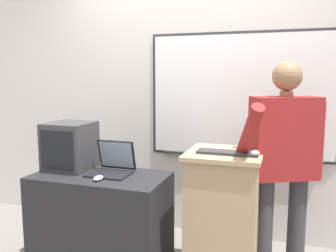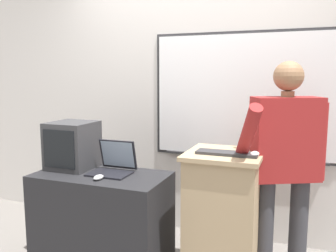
# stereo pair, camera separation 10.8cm
# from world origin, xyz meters

# --- Properties ---
(back_wall) EXTENTS (6.40, 0.17, 2.75)m
(back_wall) POSITION_xyz_m (0.02, 1.38, 1.37)
(back_wall) COLOR silver
(back_wall) RESTS_ON ground_plane
(lectern_podium) EXTENTS (0.52, 0.53, 0.98)m
(lectern_podium) POSITION_xyz_m (0.47, 0.53, 0.49)
(lectern_podium) COLOR tan
(lectern_podium) RESTS_ON ground_plane
(side_desk) EXTENTS (1.01, 0.54, 0.77)m
(side_desk) POSITION_xyz_m (-0.45, 0.40, 0.38)
(side_desk) COLOR black
(side_desk) RESTS_ON ground_plane
(person_presenter) EXTENTS (0.63, 0.69, 1.61)m
(person_presenter) POSITION_xyz_m (0.86, 0.70, 0.93)
(person_presenter) COLOR #333338
(person_presenter) RESTS_ON ground_plane
(laptop) EXTENTS (0.31, 0.28, 0.25)m
(laptop) POSITION_xyz_m (-0.38, 0.48, 0.84)
(laptop) COLOR black
(laptop) RESTS_ON side_desk
(wireless_keyboard) EXTENTS (0.41, 0.13, 0.02)m
(wireless_keyboard) POSITION_xyz_m (0.50, 0.46, 0.99)
(wireless_keyboard) COLOR #2D2D30
(wireless_keyboard) RESTS_ON lectern_podium
(computer_mouse_by_laptop) EXTENTS (0.06, 0.10, 0.03)m
(computer_mouse_by_laptop) POSITION_xyz_m (-0.39, 0.26, 0.78)
(computer_mouse_by_laptop) COLOR #BCBCC1
(computer_mouse_by_laptop) RESTS_ON side_desk
(computer_mouse_by_keyboard) EXTENTS (0.06, 0.10, 0.03)m
(computer_mouse_by_keyboard) POSITION_xyz_m (0.68, 0.48, 1.00)
(computer_mouse_by_keyboard) COLOR silver
(computer_mouse_by_keyboard) RESTS_ON lectern_podium
(crt_monitor) EXTENTS (0.34, 0.35, 0.38)m
(crt_monitor) POSITION_xyz_m (-0.76, 0.48, 0.95)
(crt_monitor) COLOR #333335
(crt_monitor) RESTS_ON side_desk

